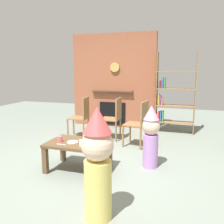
{
  "coord_description": "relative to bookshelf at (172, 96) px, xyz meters",
  "views": [
    {
      "loc": [
        1.32,
        -3.28,
        1.5
      ],
      "look_at": [
        0.15,
        0.4,
        0.79
      ],
      "focal_mm": 37.54,
      "sensor_mm": 36.0,
      "label": 1
    }
  ],
  "objects": [
    {
      "name": "table_fork",
      "position": [
        -1.36,
        -2.83,
        -0.43
      ],
      "size": [
        0.15,
        0.02,
        0.01
      ],
      "primitive_type": "cube",
      "rotation": [
        0.0,
        0.0,
        3.08
      ],
      "color": "silver",
      "rests_on": "coffee_table"
    },
    {
      "name": "paper_cup_near_left",
      "position": [
        -1.14,
        -2.47,
        -0.39
      ],
      "size": [
        0.07,
        0.07,
        0.09
      ],
      "primitive_type": "cylinder",
      "color": "silver",
      "rests_on": "coffee_table"
    },
    {
      "name": "brick_fireplace_feature",
      "position": [
        -1.51,
        0.2,
        0.32
      ],
      "size": [
        2.2,
        0.28,
        2.4
      ],
      "color": "#935138",
      "rests_on": "ground_plane"
    },
    {
      "name": "birthday_cake_slice",
      "position": [
        -0.85,
        -2.51,
        -0.4
      ],
      "size": [
        0.1,
        0.1,
        0.07
      ],
      "primitive_type": "cone",
      "color": "#EAC68C",
      "rests_on": "coffee_table"
    },
    {
      "name": "child_with_cone_hat",
      "position": [
        -0.48,
        -3.65,
        -0.26
      ],
      "size": [
        0.32,
        0.32,
        1.15
      ],
      "rotation": [
        0.0,
        0.0,
        2.18
      ],
      "color": "#E0CC66",
      "rests_on": "ground_plane"
    },
    {
      "name": "bookshelf",
      "position": [
        0.0,
        0.0,
        0.0
      ],
      "size": [
        0.9,
        0.28,
        1.9
      ],
      "color": "olive",
      "rests_on": "ground_plane"
    },
    {
      "name": "dining_chair_left",
      "position": [
        -1.85,
        -1.06,
        -0.36
      ],
      "size": [
        0.44,
        0.44,
        0.9
      ],
      "rotation": [
        0.0,
        0.0,
        3.26
      ],
      "color": "olive",
      "rests_on": "ground_plane"
    },
    {
      "name": "child_in_pink",
      "position": [
        -0.17,
        -2.21,
        -0.36
      ],
      "size": [
        0.27,
        0.27,
        0.97
      ],
      "rotation": [
        0.0,
        0.0,
        -2.73
      ],
      "color": "#B27FCC",
      "rests_on": "ground_plane"
    },
    {
      "name": "ground_plane",
      "position": [
        -1.01,
        -2.4,
        -0.87
      ],
      "size": [
        12.0,
        12.0,
        0.0
      ],
      "primitive_type": "plane",
      "color": "gray"
    },
    {
      "name": "paper_plate_rear",
      "position": [
        -1.25,
        -2.69,
        -0.43
      ],
      "size": [
        0.16,
        0.16,
        0.01
      ],
      "primitive_type": "cylinder",
      "color": "white",
      "rests_on": "coffee_table"
    },
    {
      "name": "paper_plate_front",
      "position": [
        -0.96,
        -2.67,
        -0.43
      ],
      "size": [
        0.2,
        0.2,
        0.01
      ],
      "primitive_type": "cylinder",
      "color": "white",
      "rests_on": "coffee_table"
    },
    {
      "name": "dining_chair_right",
      "position": [
        -0.51,
        -1.3,
        -0.36
      ],
      "size": [
        0.46,
        0.46,
        0.9
      ],
      "rotation": [
        0.0,
        0.0,
        2.98
      ],
      "color": "olive",
      "rests_on": "ground_plane"
    },
    {
      "name": "paper_cup_center",
      "position": [
        -1.05,
        -2.81,
        -0.39
      ],
      "size": [
        0.06,
        0.06,
        0.09
      ],
      "primitive_type": "cylinder",
      "color": "silver",
      "rests_on": "coffee_table"
    },
    {
      "name": "dining_chair_middle",
      "position": [
        -1.13,
        -0.96,
        -0.36
      ],
      "size": [
        0.41,
        0.41,
        0.9
      ],
      "rotation": [
        0.0,
        0.0,
        3.15
      ],
      "color": "olive",
      "rests_on": "ground_plane"
    },
    {
      "name": "paper_cup_near_right",
      "position": [
        -1.44,
        -2.72,
        -0.39
      ],
      "size": [
        0.07,
        0.07,
        0.09
      ],
      "primitive_type": "cylinder",
      "color": "#E5666B",
      "rests_on": "coffee_table"
    },
    {
      "name": "coffee_table",
      "position": [
        -1.18,
        -2.65,
        -0.51
      ],
      "size": [
        0.91,
        0.6,
        0.44
      ],
      "color": "brown",
      "rests_on": "ground_plane"
    }
  ]
}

